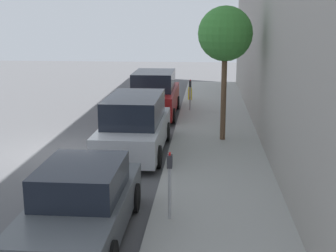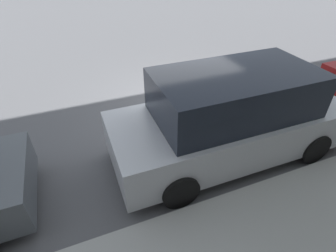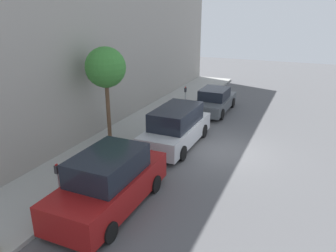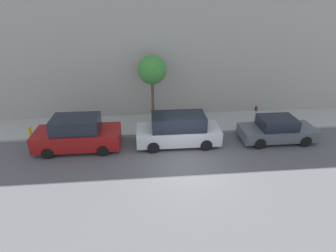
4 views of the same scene
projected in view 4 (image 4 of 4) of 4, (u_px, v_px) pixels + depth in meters
The scene contains 10 objects.
ground_plane at pixel (187, 166), 13.80m from camera, with size 60.00×60.00×0.00m, color #515154.
sidewalk at pixel (175, 123), 18.28m from camera, with size 3.10×32.00×0.15m.
building_facade at pixel (172, 31), 18.00m from camera, with size 2.00×32.00×11.76m.
parked_sedan_nearest at pixel (277, 130), 15.95m from camera, with size 1.92×4.51×1.54m.
parked_minivan_second at pixel (178, 130), 15.51m from camera, with size 2.02×4.91×1.90m.
parked_suv_third at pixel (77, 134), 15.01m from camera, with size 2.08×4.80×1.98m.
parking_meter_near at pixel (255, 114), 17.29m from camera, with size 0.11×0.15×1.48m.
parking_meter_far at pixel (73, 122), 16.34m from camera, with size 0.11×0.15×1.41m.
street_tree at pixel (152, 70), 16.73m from camera, with size 1.85×1.85×4.59m.
fire_hydrant at pixel (30, 132), 16.27m from camera, with size 0.20×0.20×0.69m.
Camera 4 is at (-11.32, 2.03, 7.98)m, focal length 28.00 mm.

